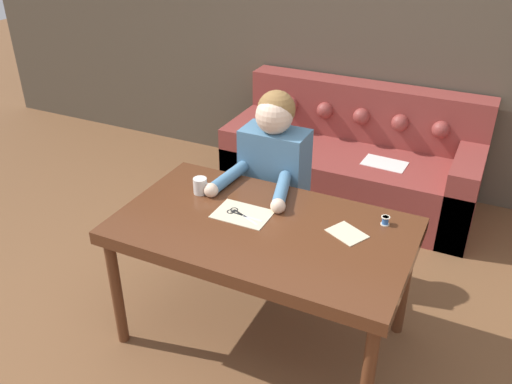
# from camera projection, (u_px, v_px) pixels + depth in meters

# --- Properties ---
(ground_plane) EXTENTS (16.00, 16.00, 0.00)m
(ground_plane) POSITION_uv_depth(u_px,v_px,m) (254.00, 351.00, 2.96)
(ground_plane) COLOR brown
(wall_back) EXTENTS (8.00, 0.06, 2.60)m
(wall_back) POSITION_uv_depth(u_px,v_px,m) (384.00, 25.00, 4.09)
(wall_back) COLOR brown
(wall_back) RESTS_ON ground_plane
(dining_table) EXTENTS (1.48, 0.86, 0.74)m
(dining_table) POSITION_uv_depth(u_px,v_px,m) (263.00, 237.00, 2.74)
(dining_table) COLOR #562D19
(dining_table) RESTS_ON ground_plane
(couch) EXTENTS (1.89, 0.82, 0.89)m
(couch) POSITION_uv_depth(u_px,v_px,m) (353.00, 163.00, 4.27)
(couch) COLOR brown
(couch) RESTS_ON ground_plane
(person) EXTENTS (0.47, 0.63, 1.22)m
(person) POSITION_uv_depth(u_px,v_px,m) (273.00, 185.00, 3.29)
(person) COLOR #33281E
(person) RESTS_ON ground_plane
(pattern_paper_main) EXTENTS (0.29, 0.21, 0.00)m
(pattern_paper_main) POSITION_uv_depth(u_px,v_px,m) (242.00, 214.00, 2.80)
(pattern_paper_main) COLOR beige
(pattern_paper_main) RESTS_ON dining_table
(pattern_paper_offcut) EXTENTS (0.22, 0.20, 0.00)m
(pattern_paper_offcut) POSITION_uv_depth(u_px,v_px,m) (347.00, 233.00, 2.64)
(pattern_paper_offcut) COLOR beige
(pattern_paper_offcut) RESTS_ON dining_table
(scissors) EXTENTS (0.21, 0.11, 0.01)m
(scissors) POSITION_uv_depth(u_px,v_px,m) (239.00, 214.00, 2.80)
(scissors) COLOR silver
(scissors) RESTS_ON dining_table
(mug) EXTENTS (0.11, 0.08, 0.09)m
(mug) POSITION_uv_depth(u_px,v_px,m) (201.00, 186.00, 2.97)
(mug) COLOR silver
(mug) RESTS_ON dining_table
(thread_spool) EXTENTS (0.04, 0.04, 0.05)m
(thread_spool) POSITION_uv_depth(u_px,v_px,m) (385.00, 221.00, 2.70)
(thread_spool) COLOR #3366B2
(thread_spool) RESTS_ON dining_table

